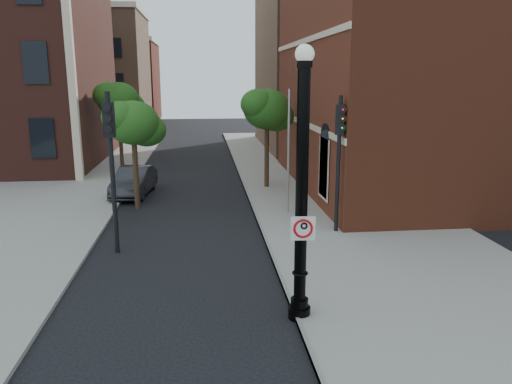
{
  "coord_description": "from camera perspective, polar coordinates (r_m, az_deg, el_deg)",
  "views": [
    {
      "loc": [
        -0.13,
        -11.29,
        5.79
      ],
      "look_at": [
        1.31,
        2.0,
        2.69
      ],
      "focal_mm": 35.0,
      "sensor_mm": 36.0,
      "label": 1
    }
  ],
  "objects": [
    {
      "name": "street_tree_b",
      "position": [
        32.56,
        -15.38,
        10.01
      ],
      "size": [
        3.04,
        2.75,
        5.48
      ],
      "color": "#322114",
      "rests_on": "ground"
    },
    {
      "name": "no_parking_sign",
      "position": [
        11.66,
        5.4,
        -4.14
      ],
      "size": [
        0.58,
        0.09,
        0.58
      ],
      "rotation": [
        0.0,
        0.0,
        -0.08
      ],
      "color": "white",
      "rests_on": "ground"
    },
    {
      "name": "lamppost",
      "position": [
        11.64,
        5.23,
        -0.89
      ],
      "size": [
        0.55,
        0.55,
        6.49
      ],
      "color": "black",
      "rests_on": "ground"
    },
    {
      "name": "traffic_signal_left",
      "position": [
        16.75,
        -16.29,
        5.02
      ],
      "size": [
        0.34,
        0.44,
        5.35
      ],
      "rotation": [
        0.0,
        0.0,
        -0.03
      ],
      "color": "black",
      "rests_on": "ground"
    },
    {
      "name": "street_tree_c",
      "position": [
        25.91,
        1.32,
        9.33
      ],
      "size": [
        2.89,
        2.61,
        5.21
      ],
      "color": "#322114",
      "rests_on": "ground"
    },
    {
      "name": "ground",
      "position": [
        12.68,
        -5.05,
        -14.16
      ],
      "size": [
        120.0,
        120.0,
        0.0
      ],
      "primitive_type": "plane",
      "color": "black",
      "rests_on": "ground"
    },
    {
      "name": "bg_building_tan_b",
      "position": [
        44.34,
        15.66,
        14.15
      ],
      "size": [
        22.0,
        14.0,
        14.0
      ],
      "primitive_type": "cube",
      "color": "#866149",
      "rests_on": "ground"
    },
    {
      "name": "utility_pole",
      "position": [
        20.97,
        3.73,
        4.43
      ],
      "size": [
        0.11,
        0.11,
        5.31
      ],
      "primitive_type": "cylinder",
      "color": "#999999",
      "rests_on": "ground"
    },
    {
      "name": "brick_wall_building",
      "position": [
        29.99,
        27.06,
        12.56
      ],
      "size": [
        22.3,
        16.3,
        12.5
      ],
      "color": "brown",
      "rests_on": "ground"
    },
    {
      "name": "parked_car",
      "position": [
        25.59,
        -13.76,
        1.2
      ],
      "size": [
        2.0,
        4.41,
        1.4
      ],
      "primitive_type": "imported",
      "rotation": [
        0.0,
        0.0,
        -0.12
      ],
      "color": "#2B2B30",
      "rests_on": "ground"
    },
    {
      "name": "bg_building_tan_a",
      "position": [
        56.55,
        -18.75,
        12.59
      ],
      "size": [
        12.0,
        12.0,
        12.0
      ],
      "primitive_type": "cube",
      "color": "#866149",
      "rests_on": "ground"
    },
    {
      "name": "sidewalk_right",
      "position": [
        22.88,
        9.58,
        -1.64
      ],
      "size": [
        8.0,
        60.0,
        0.12
      ],
      "primitive_type": "cube",
      "color": "gray",
      "rests_on": "ground"
    },
    {
      "name": "sidewalk_left",
      "position": [
        31.13,
        -22.61,
        1.43
      ],
      "size": [
        10.0,
        50.0,
        0.12
      ],
      "primitive_type": "cube",
      "color": "gray",
      "rests_on": "ground"
    },
    {
      "name": "traffic_signal_right",
      "position": [
        18.38,
        9.5,
        5.61
      ],
      "size": [
        0.4,
        0.45,
        5.14
      ],
      "rotation": [
        0.0,
        0.0,
        -0.32
      ],
      "color": "black",
      "rests_on": "ground"
    },
    {
      "name": "bg_building_red",
      "position": [
        70.3,
        -16.24,
        11.9
      ],
      "size": [
        12.0,
        12.0,
        10.0
      ],
      "primitive_type": "cube",
      "color": "maroon",
      "rests_on": "ground"
    },
    {
      "name": "curb_edge",
      "position": [
        22.15,
        -0.31,
        -1.92
      ],
      "size": [
        0.1,
        60.0,
        0.14
      ],
      "primitive_type": "cube",
      "color": "gray",
      "rests_on": "ground"
    },
    {
      "name": "street_tree_a",
      "position": [
        22.49,
        -13.77,
        7.56
      ],
      "size": [
        2.66,
        2.41,
        4.8
      ],
      "color": "#322114",
      "rests_on": "ground"
    }
  ]
}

